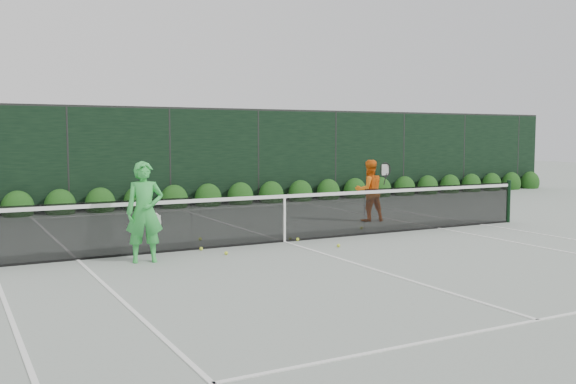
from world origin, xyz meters
TOP-DOWN VIEW (x-y plane):
  - ground at (0.00, 0.00)m, footprint 80.00×80.00m
  - tennis_net at (-0.02, 0.00)m, footprint 12.90×0.10m
  - player_woman at (-3.10, -0.71)m, footprint 0.71×0.54m
  - player_man at (3.44, 1.86)m, footprint 0.93×0.72m
  - court_lines at (0.00, 0.00)m, footprint 11.03×23.83m
  - windscreen_fence at (0.00, -2.71)m, footprint 32.00×21.07m
  - hedge_row at (-0.00, 7.15)m, footprint 31.66×0.65m
  - tennis_balls at (-0.20, -0.02)m, footprint 4.36×2.13m

SIDE VIEW (x-z plane):
  - ground at x=0.00m, z-range 0.00..0.00m
  - court_lines at x=0.00m, z-range 0.00..0.01m
  - tennis_balls at x=-0.20m, z-range 0.00..0.07m
  - hedge_row at x=0.00m, z-range -0.23..0.70m
  - tennis_net at x=-0.02m, z-range 0.00..1.07m
  - player_man at x=3.44m, z-range 0.00..1.57m
  - player_woman at x=-3.10m, z-range 0.00..1.74m
  - windscreen_fence at x=0.00m, z-range -0.02..3.04m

